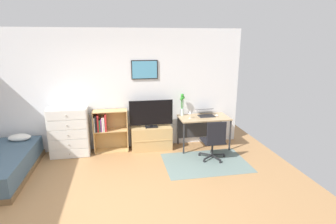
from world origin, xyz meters
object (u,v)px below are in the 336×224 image
at_px(tv_stand, 151,138).
at_px(bamboo_vase, 182,104).
at_px(bookshelf, 107,128).
at_px(laptop, 205,113).
at_px(computer_mouse, 217,115).
at_px(dresser, 69,132).
at_px(desk, 203,121).
at_px(television, 151,114).
at_px(wine_glass, 190,113).
at_px(office_chair, 214,139).

height_order(tv_stand, bamboo_vase, bamboo_vase).
distance_m(bookshelf, laptop, 2.27).
bearing_deg(computer_mouse, dresser, 178.41).
relative_size(desk, laptop, 2.82).
bearing_deg(television, bookshelf, 175.35).
relative_size(bamboo_vase, wine_glass, 2.88).
bearing_deg(bamboo_vase, television, -170.02).
bearing_deg(bookshelf, wine_glass, -7.16).
distance_m(dresser, computer_mouse, 3.30).
relative_size(tv_stand, laptop, 2.26).
bearing_deg(office_chair, tv_stand, 144.79).
bearing_deg(bamboo_vase, office_chair, -63.89).
bearing_deg(bookshelf, computer_mouse, -3.75).
height_order(laptop, bamboo_vase, bamboo_vase).
bearing_deg(wine_glass, laptop, 22.09).
distance_m(office_chair, laptop, 0.90).
relative_size(computer_mouse, wine_glass, 0.58).
distance_m(office_chair, wine_glass, 0.86).
distance_m(desk, wine_glass, 0.46).
height_order(desk, laptop, laptop).
height_order(bookshelf, wine_glass, bookshelf).
xyz_separation_m(television, computer_mouse, (1.52, -0.08, -0.09)).
bearing_deg(tv_stand, television, -90.00).
relative_size(tv_stand, desk, 0.80).
relative_size(dresser, tv_stand, 1.17).
bearing_deg(desk, wine_glass, -158.51).
distance_m(bookshelf, tv_stand, 1.02).
height_order(dresser, desk, dresser).
relative_size(dresser, television, 1.10).
relative_size(laptop, wine_glass, 2.24).
distance_m(computer_mouse, bamboo_vase, 0.84).
xyz_separation_m(dresser, laptop, (3.05, 0.01, 0.27)).
height_order(laptop, computer_mouse, laptop).
height_order(tv_stand, office_chair, office_chair).
bearing_deg(desk, bamboo_vase, 162.46).
bearing_deg(laptop, dresser, 179.23).
xyz_separation_m(dresser, tv_stand, (1.78, 0.02, -0.27)).
height_order(office_chair, wine_glass, wine_glass).
relative_size(dresser, office_chair, 1.25).
xyz_separation_m(desk, office_chair, (0.00, -0.80, -0.15)).
height_order(dresser, television, television).
height_order(television, bamboo_vase, bamboo_vase).
xyz_separation_m(bookshelf, office_chair, (2.19, -0.89, -0.08)).
distance_m(dresser, desk, 2.98).
xyz_separation_m(computer_mouse, bamboo_vase, (-0.77, 0.21, 0.24)).
bearing_deg(laptop, bookshelf, 177.47).
bearing_deg(dresser, bamboo_vase, 2.80).
bearing_deg(desk, computer_mouse, -12.40).
bearing_deg(bookshelf, desk, -2.49).
distance_m(bookshelf, wine_glass, 1.88).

